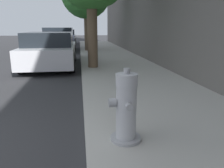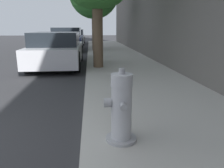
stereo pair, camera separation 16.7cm
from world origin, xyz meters
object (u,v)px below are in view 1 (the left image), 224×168
Objects in this scene: parked_car_near at (51,50)px; parked_car_far at (65,37)px; fire_hydrant at (126,109)px; parked_car_mid at (59,39)px.

parked_car_far is at bearing 90.82° from parked_car_near.
parked_car_mid reaches higher than fire_hydrant.
parked_car_near reaches higher than fire_hydrant.
parked_car_far is at bearing 95.72° from fire_hydrant.
parked_car_near reaches higher than parked_car_far.
parked_car_mid is at bearing 91.85° from parked_car_near.
fire_hydrant is 12.45m from parked_car_mid.
fire_hydrant is 6.34m from parked_car_near.
fire_hydrant is 0.22× the size of parked_car_mid.
parked_car_mid reaches higher than parked_car_far.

